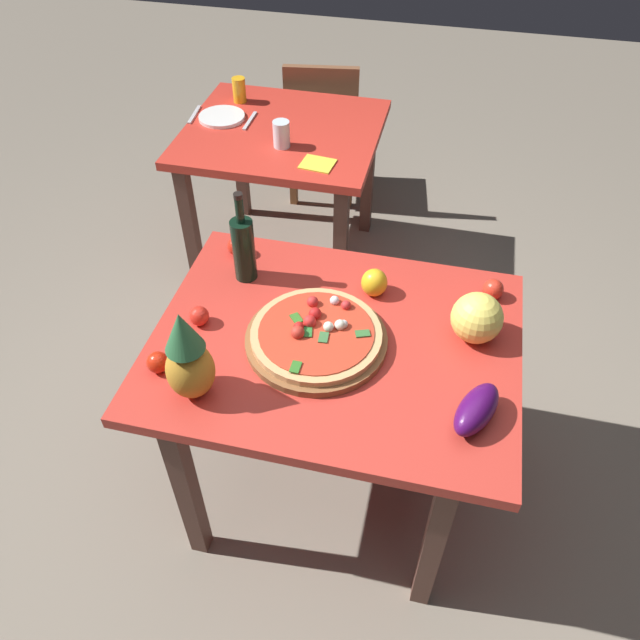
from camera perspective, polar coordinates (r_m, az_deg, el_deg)
The scene contains 21 objects.
ground_plane at distance 2.55m, azimuth 1.09°, elevation -13.81°, with size 10.00×10.00×0.00m, color gray.
display_table at distance 2.01m, azimuth 1.35°, elevation -3.76°, with size 1.14×0.89×0.77m.
background_table at distance 3.10m, azimuth -3.42°, elevation 15.11°, with size 0.91×0.83×0.77m.
dining_chair at distance 3.71m, azimuth 0.22°, elevation 17.57°, with size 0.46×0.46×0.85m.
pizza_board at distance 1.92m, azimuth -0.34°, elevation -1.82°, with size 0.44×0.44×0.03m, color brown.
pizza at distance 1.90m, azimuth -0.34°, elevation -1.16°, with size 0.40×0.40×0.06m.
wine_bottle at distance 2.09m, azimuth -7.01°, elevation 6.60°, with size 0.08×0.08×0.33m.
pineapple_left at distance 1.73m, azimuth -12.00°, elevation -3.49°, with size 0.14×0.14×0.31m.
melon at distance 1.95m, azimuth 14.17°, elevation 0.18°, with size 0.16×0.16×0.16m, color #F1DC5E.
bell_pepper at distance 2.07m, azimuth 4.99°, elevation 3.44°, with size 0.09×0.09×0.10m, color yellow.
eggplant at distance 1.76m, azimuth 14.14°, elevation -7.94°, with size 0.20×0.09×0.09m, color #420E50.
tomato_beside_pepper at distance 2.25m, azimuth -7.61°, elevation 6.71°, with size 0.07×0.07×0.07m, color red.
tomato_by_bottle at distance 1.89m, azimuth -14.65°, elevation -3.77°, with size 0.07×0.07×0.07m, color red.
tomato_at_corner at distance 2.13m, azimuth 15.57°, elevation 2.74°, with size 0.07×0.07×0.07m, color red.
tomato_near_board at distance 2.00m, azimuth -11.01°, elevation 0.37°, with size 0.06×0.06×0.06m, color red.
drinking_glass_juice at distance 3.29m, azimuth -7.41°, elevation 20.17°, with size 0.07×0.07×0.12m, color #F5A91C.
drinking_glass_water at distance 2.87m, azimuth -3.55°, elevation 16.63°, with size 0.08×0.08×0.12m, color silver.
dinner_plate at distance 3.16m, azimuth -8.99°, elevation 17.90°, with size 0.22×0.22×0.02m, color white.
fork_utensil at distance 3.21m, azimuth -11.44°, elevation 17.97°, with size 0.02×0.18×0.01m, color silver.
knife_utensil at distance 3.12m, azimuth -6.45°, elevation 17.67°, with size 0.02×0.18×0.01m, color silver.
napkin_folded at distance 2.76m, azimuth -0.23°, elevation 14.11°, with size 0.14×0.12×0.01m, color yellow.
Camera 1 is at (0.26, -1.31, 2.17)m, focal length 34.94 mm.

